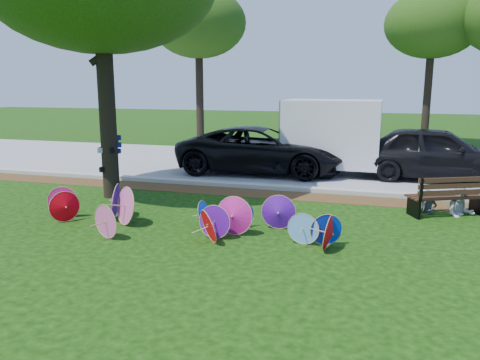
% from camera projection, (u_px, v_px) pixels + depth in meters
% --- Properties ---
extents(ground, '(90.00, 90.00, 0.00)m').
position_uv_depth(ground, '(186.00, 244.00, 9.03)').
color(ground, black).
rests_on(ground, ground).
extents(mulch_strip, '(90.00, 1.00, 0.01)m').
position_uv_depth(mulch_strip, '(248.00, 193.00, 13.26)').
color(mulch_strip, '#472D16').
rests_on(mulch_strip, ground).
extents(curb, '(90.00, 0.30, 0.12)m').
position_uv_depth(curb, '(254.00, 186.00, 13.90)').
color(curb, '#B7B5AD').
rests_on(curb, ground).
extents(street, '(90.00, 8.00, 0.01)m').
position_uv_depth(street, '(282.00, 165.00, 17.82)').
color(street, gray).
rests_on(street, ground).
extents(parasol_pile, '(6.72, 1.88, 0.86)m').
position_uv_depth(parasol_pile, '(184.00, 214.00, 9.79)').
color(parasol_pile, '#0332CD').
rests_on(parasol_pile, ground).
extents(black_van, '(5.83, 2.88, 1.59)m').
position_uv_depth(black_van, '(261.00, 150.00, 16.15)').
color(black_van, black).
rests_on(black_van, ground).
extents(dark_pickup, '(5.19, 2.35, 1.73)m').
position_uv_depth(dark_pickup, '(436.00, 153.00, 14.89)').
color(dark_pickup, black).
rests_on(dark_pickup, ground).
extents(cargo_trailer, '(3.20, 2.06, 2.81)m').
position_uv_depth(cargo_trailer, '(332.00, 133.00, 15.85)').
color(cargo_trailer, silver).
rests_on(cargo_trailer, ground).
extents(park_bench, '(1.93, 1.39, 0.95)m').
position_uv_depth(park_bench, '(445.00, 195.00, 10.98)').
color(park_bench, black).
rests_on(park_bench, ground).
extents(person_left, '(0.40, 0.27, 1.08)m').
position_uv_depth(person_left, '(430.00, 191.00, 11.11)').
color(person_left, '#3A424F').
rests_on(person_left, ground).
extents(person_right, '(0.70, 0.57, 1.34)m').
position_uv_depth(person_right, '(462.00, 187.00, 10.89)').
color(person_right, silver).
rests_on(person_right, ground).
extents(bg_trees, '(17.93, 7.63, 7.40)m').
position_uv_depth(bg_trees, '(379.00, 22.00, 20.98)').
color(bg_trees, black).
rests_on(bg_trees, ground).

